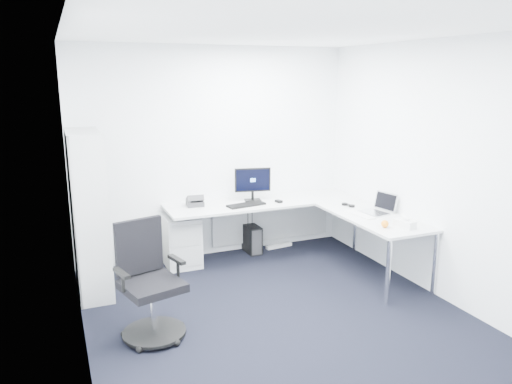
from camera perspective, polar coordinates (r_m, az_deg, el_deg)
name	(u,v)px	position (r m, az deg, el deg)	size (l,w,h in m)	color
ground	(283,321)	(5.01, 3.09, -14.52)	(4.20, 4.20, 0.00)	black
ceiling	(287,30)	(4.45, 3.54, 17.96)	(4.20, 4.20, 0.00)	white
wall_back	(214,153)	(6.47, -4.79, 4.43)	(3.60, 0.02, 2.70)	white
wall_front	(456,264)	(2.88, 21.87, -7.64)	(3.60, 0.02, 2.70)	white
wall_left	(75,205)	(4.12, -19.94, -1.35)	(0.02, 4.20, 2.70)	white
wall_right	(440,171)	(5.55, 20.31, 2.21)	(0.02, 4.20, 2.70)	white
l_desk	(275,236)	(6.25, 2.18, -5.08)	(2.54, 1.42, 0.74)	silver
drawer_pedestal	(181,240)	(6.33, -8.55, -5.47)	(0.42, 0.52, 0.64)	silver
bookshelf	(89,213)	(5.64, -18.55, -2.33)	(0.34, 0.89, 1.77)	#B0B2B2
task_chair	(152,283)	(4.60, -11.82, -10.10)	(0.60, 0.60, 1.06)	black
black_pc_tower	(251,238)	(6.75, -0.52, -5.33)	(0.17, 0.38, 0.37)	black
beige_pc_tower	(141,255)	(6.24, -12.96, -7.03)	(0.20, 0.44, 0.42)	beige
power_strip	(279,246)	(6.97, 2.64, -6.16)	(0.39, 0.07, 0.04)	silver
monitor	(253,184)	(6.41, -0.37, 0.90)	(0.47, 0.15, 0.45)	black
black_keyboard	(246,205)	(6.23, -1.13, -1.47)	(0.48, 0.17, 0.02)	black
mouse	(279,201)	(6.39, 2.61, -1.07)	(0.06, 0.10, 0.03)	black
desk_phone	(195,200)	(6.26, -6.99, -0.94)	(0.20, 0.20, 0.14)	#2E2E30
laptop	(374,204)	(6.01, 13.35, -1.33)	(0.33, 0.32, 0.23)	silver
white_keyboard	(360,215)	(5.94, 11.81, -2.54)	(0.12, 0.42, 0.01)	silver
headphones	(348,204)	(6.31, 10.49, -1.39)	(0.11, 0.17, 0.05)	black
orange_fruit	(385,224)	(5.51, 14.51, -3.54)	(0.08, 0.08, 0.08)	orange
tissue_box	(405,224)	(5.57, 16.61, -3.49)	(0.12, 0.23, 0.08)	silver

